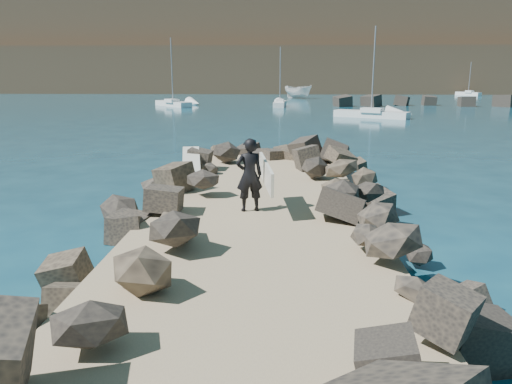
% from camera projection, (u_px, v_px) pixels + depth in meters
% --- Properties ---
extents(ground, '(800.00, 800.00, 0.00)m').
position_uv_depth(ground, '(258.00, 238.00, 13.20)').
color(ground, '#0F384C').
rests_on(ground, ground).
extents(jetty, '(6.00, 26.00, 0.60)m').
position_uv_depth(jetty, '(254.00, 254.00, 11.18)').
color(jetty, '#8C7759').
rests_on(jetty, ground).
extents(riprap_left, '(2.60, 22.00, 1.00)m').
position_uv_depth(riprap_left, '(132.00, 237.00, 11.75)').
color(riprap_left, black).
rests_on(riprap_left, ground).
extents(riprap_right, '(2.60, 22.00, 1.00)m').
position_uv_depth(riprap_right, '(380.00, 240.00, 11.50)').
color(riprap_right, black).
rests_on(riprap_right, ground).
extents(headland, '(360.00, 140.00, 32.00)m').
position_uv_depth(headland, '(308.00, 36.00, 164.47)').
color(headland, '#2D4919').
rests_on(headland, ground).
extents(surfboard_resting, '(1.05, 2.59, 0.08)m').
position_uv_depth(surfboard_resting, '(191.00, 163.00, 18.36)').
color(surfboard_resting, beige).
rests_on(surfboard_resting, riprap_left).
extents(boat_imported, '(5.69, 5.65, 2.25)m').
position_uv_depth(boat_imported, '(298.00, 92.00, 84.74)').
color(boat_imported, silver).
rests_on(boat_imported, ground).
extents(surfer_with_board, '(1.09, 2.45, 1.99)m').
position_uv_depth(surfer_with_board, '(252.00, 175.00, 13.38)').
color(surfer_with_board, black).
rests_on(surfer_with_board, jetty).
extents(sailboat_c, '(7.06, 4.96, 8.70)m').
position_uv_depth(sailboat_c, '(371.00, 114.00, 48.48)').
color(sailboat_c, silver).
rests_on(sailboat_c, ground).
extents(sailboat_f, '(3.69, 4.97, 6.41)m').
position_uv_depth(sailboat_f, '(468.00, 94.00, 95.75)').
color(sailboat_f, silver).
rests_on(sailboat_f, ground).
extents(sailboat_a, '(5.83, 6.65, 8.75)m').
position_uv_depth(sailboat_a, '(173.00, 104.00, 64.96)').
color(sailboat_a, silver).
rests_on(sailboat_a, ground).
extents(sailboat_b, '(1.76, 6.32, 7.62)m').
position_uv_depth(sailboat_b, '(280.00, 104.00, 64.54)').
color(sailboat_b, silver).
rests_on(sailboat_b, ground).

